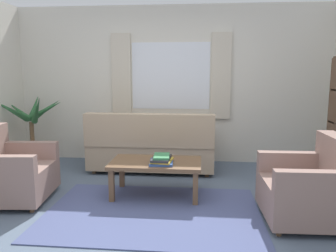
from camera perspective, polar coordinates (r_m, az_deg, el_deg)
ground_plane at (r=3.76m, az=-2.62°, el=-14.59°), size 6.24×6.24×0.00m
wall_back at (r=5.69m, az=0.51°, el=7.04°), size 5.32×0.12×2.60m
window_with_curtains at (r=5.60m, az=0.44°, el=8.54°), size 1.98×0.07×1.40m
area_rug at (r=3.76m, az=-2.62°, el=-14.51°), size 2.32×1.60×0.01m
couch at (r=5.16m, az=-2.82°, el=-3.66°), size 1.90×0.82×0.92m
armchair_left at (r=4.39m, az=-25.53°, el=-7.06°), size 0.90×0.92×0.88m
armchair_right at (r=3.74m, az=23.18°, el=-9.71°), size 0.84×0.86×0.88m
coffee_table at (r=4.12m, az=-2.08°, el=-6.81°), size 1.10×0.64×0.44m
book_stack_on_table at (r=3.99m, az=-1.12°, el=-5.77°), size 0.29×0.35×0.10m
potted_plant at (r=5.85m, az=-22.21°, el=-1.13°), size 1.19×1.07×1.20m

